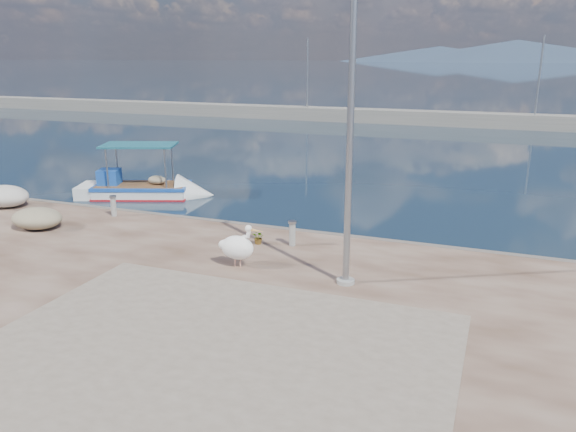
{
  "coord_description": "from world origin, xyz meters",
  "views": [
    {
      "loc": [
        5.78,
        -11.19,
        5.9
      ],
      "look_at": [
        0.0,
        3.8,
        1.3
      ],
      "focal_mm": 35.0,
      "sensor_mm": 36.0,
      "label": 1
    }
  ],
  "objects_px": {
    "lamp_post": "(350,150)",
    "boat_left": "(141,192)",
    "pelican": "(238,247)",
    "bollard_near": "(292,232)"
  },
  "relations": [
    {
      "from": "lamp_post",
      "to": "boat_left",
      "type": "bearing_deg",
      "value": 146.88
    },
    {
      "from": "boat_left",
      "to": "lamp_post",
      "type": "height_order",
      "value": "lamp_post"
    },
    {
      "from": "pelican",
      "to": "boat_left",
      "type": "bearing_deg",
      "value": 133.64
    },
    {
      "from": "boat_left",
      "to": "lamp_post",
      "type": "distance_m",
      "value": 13.83
    },
    {
      "from": "pelican",
      "to": "lamp_post",
      "type": "height_order",
      "value": "lamp_post"
    },
    {
      "from": "boat_left",
      "to": "bollard_near",
      "type": "height_order",
      "value": "boat_left"
    },
    {
      "from": "pelican",
      "to": "lamp_post",
      "type": "distance_m",
      "value": 4.03
    },
    {
      "from": "boat_left",
      "to": "pelican",
      "type": "height_order",
      "value": "boat_left"
    },
    {
      "from": "boat_left",
      "to": "bollard_near",
      "type": "bearing_deg",
      "value": -50.26
    },
    {
      "from": "boat_left",
      "to": "lamp_post",
      "type": "xyz_separation_m",
      "value": [
        11.19,
        -7.3,
        3.59
      ]
    }
  ]
}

